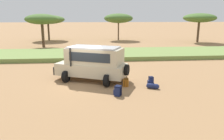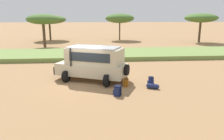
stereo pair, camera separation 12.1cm
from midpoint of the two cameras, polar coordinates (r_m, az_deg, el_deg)
ground_plane at (r=15.17m, az=-7.67°, el=-3.43°), size 320.00×320.00×0.00m
grass_bank at (r=25.48m, az=-6.83°, el=4.15°), size 120.00×7.00×0.44m
safari_vehicle at (r=15.42m, az=-5.27°, el=1.90°), size 5.37×3.87×2.44m
backpack_beside_front_wheel at (r=12.64m, az=1.26°, el=-5.45°), size 0.51×0.49×0.60m
backpack_cluster_center at (r=14.34m, az=3.39°, el=-3.26°), size 0.39×0.44×0.53m
backpack_near_rear_wheel at (r=14.61m, az=9.85°, el=-2.94°), size 0.39×0.34×0.62m
duffel_bag_low_black_case at (r=14.14m, az=10.36°, el=-4.15°), size 0.78×0.55×0.42m
duffel_bag_soft_canvas at (r=15.50m, az=2.83°, el=-2.22°), size 0.63×0.77×0.47m
acacia_tree_far_left at (r=43.52m, az=-16.50°, el=12.51°), size 6.22×6.66×4.71m
acacia_tree_left_mid at (r=34.28m, az=-17.99°, el=12.46°), size 4.77×4.79×4.83m
acacia_tree_centre_back at (r=42.59m, az=1.62°, el=13.34°), size 5.46×5.12×5.00m
acacia_tree_right_mid at (r=41.61m, az=21.80°, el=12.50°), size 5.45×5.92×5.00m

